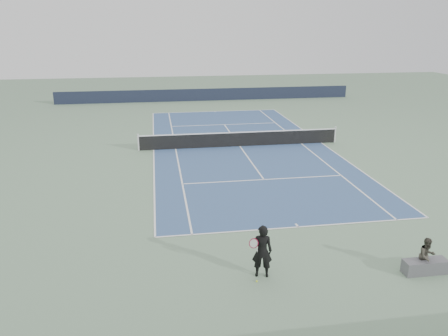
{
  "coord_description": "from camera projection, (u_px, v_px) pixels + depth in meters",
  "views": [
    {
      "loc": [
        -5.22,
        -26.55,
        7.49
      ],
      "look_at": [
        -2.22,
        -7.49,
        1.1
      ],
      "focal_mm": 35.0,
      "sensor_mm": 36.0,
      "label": 1
    }
  ],
  "objects": [
    {
      "name": "tennis_player",
      "position": [
        262.0,
        251.0,
        13.37
      ],
      "size": [
        0.82,
        0.59,
        1.73
      ],
      "color": "black",
      "rests_on": "ground"
    },
    {
      "name": "court_surface",
      "position": [
        240.0,
        146.0,
        28.03
      ],
      "size": [
        10.97,
        23.77,
        0.01
      ],
      "primitive_type": "cube",
      "color": "#34507C",
      "rests_on": "ground"
    },
    {
      "name": "windscreen_far",
      "position": [
        207.0,
        95.0,
        44.61
      ],
      "size": [
        30.0,
        0.25,
        1.2
      ],
      "primitive_type": "cube",
      "color": "black",
      "rests_on": "ground"
    },
    {
      "name": "ground",
      "position": [
        240.0,
        146.0,
        28.03
      ],
      "size": [
        80.0,
        80.0,
        0.0
      ],
      "primitive_type": "plane",
      "color": "slate"
    },
    {
      "name": "tennis_ball",
      "position": [
        257.0,
        281.0,
        13.3
      ],
      "size": [
        0.06,
        0.06,
        0.06
      ],
      "primitive_type": "sphere",
      "color": "#CCDD2D",
      "rests_on": "ground"
    },
    {
      "name": "tennis_net",
      "position": [
        240.0,
        139.0,
        27.87
      ],
      "size": [
        12.9,
        0.1,
        1.07
      ],
      "color": "silver",
      "rests_on": "ground"
    },
    {
      "name": "spectator_bench",
      "position": [
        426.0,
        261.0,
        13.68
      ],
      "size": [
        1.43,
        0.58,
        1.2
      ],
      "color": "#535257",
      "rests_on": "ground"
    }
  ]
}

